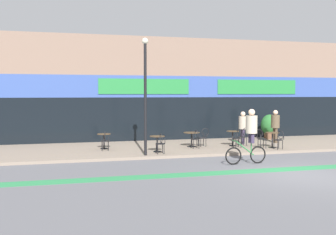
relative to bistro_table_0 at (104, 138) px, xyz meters
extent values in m
plane|color=#5B5B60|center=(5.92, -7.27, -0.63)|extent=(120.00, 120.00, 0.00)
cube|color=gray|center=(5.92, -0.02, -0.57)|extent=(40.00, 5.50, 0.12)
cube|color=#7F6656|center=(5.92, 4.73, 2.31)|extent=(40.00, 4.00, 5.88)
cube|color=black|center=(5.92, 2.76, 0.69)|extent=(38.80, 0.10, 2.40)
cube|color=#334C93|center=(5.92, 2.78, 2.49)|extent=(39.20, 0.14, 1.20)
cube|color=#237A38|center=(2.51, 2.71, 2.49)|extent=(5.06, 0.08, 0.84)
cube|color=#237A38|center=(9.33, 2.71, 2.49)|extent=(5.06, 0.08, 0.84)
cube|color=#2D844C|center=(5.92, -6.10, -0.62)|extent=(36.00, 0.70, 0.01)
cylinder|color=black|center=(0.00, 0.00, -0.50)|extent=(0.35, 0.35, 0.02)
cylinder|color=black|center=(0.00, 0.00, -0.16)|extent=(0.07, 0.07, 0.69)
cylinder|color=#4C3823|center=(0.00, 0.00, 0.20)|extent=(0.64, 0.64, 0.02)
cylinder|color=black|center=(2.21, -1.59, -0.50)|extent=(0.37, 0.37, 0.02)
cylinder|color=black|center=(2.21, -1.59, -0.16)|extent=(0.07, 0.07, 0.69)
cylinder|color=#4C3823|center=(2.21, -1.59, 0.20)|extent=(0.68, 0.68, 0.02)
cylinder|color=black|center=(4.24, -0.33, -0.50)|extent=(0.44, 0.44, 0.02)
cylinder|color=black|center=(4.24, -0.33, -0.17)|extent=(0.07, 0.07, 0.68)
cylinder|color=#4C3823|center=(4.24, -0.33, 0.19)|extent=(0.80, 0.80, 0.02)
cylinder|color=black|center=(6.29, -0.59, -0.50)|extent=(0.34, 0.34, 0.02)
cylinder|color=black|center=(6.29, -0.59, -0.14)|extent=(0.07, 0.07, 0.73)
cylinder|color=#4C3823|center=(6.29, -0.59, 0.23)|extent=(0.62, 0.62, 0.02)
cylinder|color=black|center=(7.91, -1.63, -0.50)|extent=(0.36, 0.36, 0.02)
cylinder|color=black|center=(7.91, -1.63, -0.15)|extent=(0.07, 0.07, 0.71)
cylinder|color=#4C3823|center=(7.91, -1.63, 0.22)|extent=(0.66, 0.66, 0.02)
cylinder|color=black|center=(0.00, -0.55, -0.07)|extent=(0.45, 0.45, 0.03)
cylinder|color=black|center=(-0.12, -0.39, -0.30)|extent=(0.03, 0.03, 0.42)
cylinder|color=black|center=(0.16, -0.43, -0.30)|extent=(0.03, 0.03, 0.42)
cylinder|color=black|center=(-0.16, -0.67, -0.30)|extent=(0.03, 0.03, 0.42)
cylinder|color=black|center=(0.12, -0.71, -0.30)|extent=(0.03, 0.03, 0.42)
torus|color=black|center=(-0.02, -0.72, 0.19)|extent=(0.08, 0.41, 0.41)
cylinder|color=black|center=(-0.19, -0.69, 0.06)|extent=(0.03, 0.03, 0.23)
cylinder|color=black|center=(0.15, -0.74, 0.06)|extent=(0.03, 0.03, 0.23)
cylinder|color=black|center=(2.21, -2.14, -0.07)|extent=(0.40, 0.40, 0.03)
cylinder|color=black|center=(2.07, -2.00, -0.30)|extent=(0.03, 0.03, 0.42)
cylinder|color=black|center=(2.35, -1.99, -0.30)|extent=(0.03, 0.03, 0.42)
cylinder|color=black|center=(2.07, -2.28, -0.30)|extent=(0.03, 0.03, 0.42)
cylinder|color=black|center=(2.35, -2.27, -0.30)|extent=(0.03, 0.03, 0.42)
torus|color=black|center=(2.21, -2.31, 0.19)|extent=(0.03, 0.41, 0.41)
cylinder|color=black|center=(2.04, -2.31, 0.06)|extent=(0.03, 0.03, 0.23)
cylinder|color=black|center=(2.38, -2.30, 0.06)|extent=(0.03, 0.03, 0.23)
cylinder|color=black|center=(4.24, -0.88, -0.07)|extent=(0.41, 0.41, 0.03)
cylinder|color=black|center=(4.09, -0.75, -0.30)|extent=(0.03, 0.03, 0.42)
cylinder|color=black|center=(4.37, -0.74, -0.30)|extent=(0.03, 0.03, 0.42)
cylinder|color=black|center=(4.10, -1.03, -0.30)|extent=(0.03, 0.03, 0.42)
cylinder|color=black|center=(4.38, -1.02, -0.30)|extent=(0.03, 0.03, 0.42)
torus|color=black|center=(4.24, -1.05, 0.19)|extent=(0.04, 0.41, 0.41)
cylinder|color=black|center=(4.07, -1.06, 0.06)|extent=(0.03, 0.03, 0.23)
cylinder|color=black|center=(4.41, -1.05, 0.06)|extent=(0.03, 0.03, 0.23)
cylinder|color=black|center=(4.79, -0.33, -0.07)|extent=(0.44, 0.44, 0.03)
cylinder|color=black|center=(4.66, -0.49, -0.30)|extent=(0.03, 0.03, 0.42)
cylinder|color=black|center=(4.64, -0.21, -0.30)|extent=(0.03, 0.03, 0.42)
cylinder|color=black|center=(4.94, -0.46, -0.30)|extent=(0.03, 0.03, 0.42)
cylinder|color=black|center=(4.91, -0.18, -0.30)|extent=(0.03, 0.03, 0.42)
torus|color=black|center=(4.96, -0.32, 0.19)|extent=(0.41, 0.07, 0.41)
cylinder|color=black|center=(4.97, -0.49, 0.06)|extent=(0.03, 0.03, 0.23)
cylinder|color=black|center=(4.94, -0.15, 0.06)|extent=(0.03, 0.03, 0.23)
cylinder|color=black|center=(6.29, -1.14, -0.07)|extent=(0.41, 0.41, 0.03)
cylinder|color=black|center=(6.15, -1.01, -0.30)|extent=(0.03, 0.03, 0.42)
cylinder|color=black|center=(6.43, -1.00, -0.30)|extent=(0.03, 0.03, 0.42)
cylinder|color=black|center=(6.16, -1.29, -0.30)|extent=(0.03, 0.03, 0.42)
cylinder|color=black|center=(6.44, -1.28, -0.30)|extent=(0.03, 0.03, 0.42)
torus|color=black|center=(6.30, -1.31, 0.19)|extent=(0.04, 0.41, 0.41)
cylinder|color=black|center=(6.13, -1.32, 0.06)|extent=(0.03, 0.03, 0.23)
cylinder|color=black|center=(6.47, -1.31, 0.06)|extent=(0.03, 0.03, 0.23)
cylinder|color=black|center=(6.84, -0.59, -0.07)|extent=(0.43, 0.43, 0.03)
cylinder|color=black|center=(6.71, -0.74, -0.30)|extent=(0.03, 0.03, 0.42)
cylinder|color=black|center=(6.70, -0.46, -0.30)|extent=(0.03, 0.03, 0.42)
cylinder|color=black|center=(6.99, -0.72, -0.30)|extent=(0.03, 0.03, 0.42)
cylinder|color=black|center=(6.97, -0.44, -0.30)|extent=(0.03, 0.03, 0.42)
torus|color=black|center=(7.01, -0.58, 0.19)|extent=(0.41, 0.06, 0.41)
cylinder|color=black|center=(7.03, -0.75, 0.06)|extent=(0.03, 0.03, 0.23)
cylinder|color=black|center=(7.00, -0.41, 0.06)|extent=(0.03, 0.03, 0.23)
cylinder|color=black|center=(7.91, -2.18, -0.07)|extent=(0.45, 0.45, 0.03)
cylinder|color=black|center=(7.75, -2.06, -0.30)|extent=(0.03, 0.03, 0.42)
cylinder|color=black|center=(8.03, -2.02, -0.30)|extent=(0.03, 0.03, 0.42)
cylinder|color=black|center=(7.79, -2.34, -0.30)|extent=(0.03, 0.03, 0.42)
cylinder|color=black|center=(8.07, -2.30, -0.30)|extent=(0.03, 0.03, 0.42)
torus|color=black|center=(7.94, -2.35, 0.19)|extent=(0.08, 0.41, 0.41)
cylinder|color=black|center=(7.77, -2.37, 0.06)|extent=(0.03, 0.03, 0.23)
cylinder|color=black|center=(8.10, -2.32, 0.06)|extent=(0.03, 0.03, 0.23)
cylinder|color=black|center=(7.36, -1.63, -0.07)|extent=(0.42, 0.42, 0.03)
cylinder|color=black|center=(7.51, -1.50, -0.30)|extent=(0.03, 0.03, 0.42)
cylinder|color=black|center=(7.49, -1.78, -0.30)|extent=(0.03, 0.03, 0.42)
cylinder|color=black|center=(7.23, -1.48, -0.30)|extent=(0.03, 0.03, 0.42)
cylinder|color=black|center=(7.21, -1.76, -0.30)|extent=(0.03, 0.03, 0.42)
torus|color=black|center=(7.19, -1.62, 0.19)|extent=(0.41, 0.05, 0.41)
cylinder|color=black|center=(7.20, -1.45, 0.06)|extent=(0.03, 0.03, 0.23)
cylinder|color=black|center=(7.18, -1.79, 0.06)|extent=(0.03, 0.03, 0.23)
cylinder|color=brown|center=(9.60, 1.67, -0.31)|extent=(0.62, 0.62, 0.40)
ellipsoid|color=#28662D|center=(9.60, 1.67, 0.31)|extent=(0.99, 0.99, 1.18)
cylinder|color=black|center=(1.51, -2.39, 1.85)|extent=(0.12, 0.12, 4.72)
sphere|color=beige|center=(1.51, -2.39, 4.29)|extent=(0.26, 0.26, 0.26)
torus|color=black|center=(4.47, -4.77, -0.29)|extent=(0.68, 0.08, 0.68)
torus|color=black|center=(5.52, -4.74, -0.29)|extent=(0.68, 0.08, 0.68)
cylinder|color=#2D753D|center=(4.94, -4.76, 0.00)|extent=(0.82, 0.07, 0.61)
cylinder|color=#2D753D|center=(5.23, -4.75, -0.05)|extent=(0.04, 0.04, 0.48)
cylinder|color=#2D753D|center=(4.52, -4.77, 0.29)|extent=(0.04, 0.48, 0.03)
cylinder|color=#382D47|center=(5.23, -4.83, 0.38)|extent=(0.16, 0.16, 0.38)
cylinder|color=#382D47|center=(5.22, -4.66, 0.38)|extent=(0.16, 0.16, 0.38)
cylinder|color=#B2A38E|center=(5.23, -4.75, 0.91)|extent=(0.46, 0.46, 0.69)
sphere|color=beige|center=(5.23, -4.75, 1.38)|extent=(0.26, 0.26, 0.26)
cylinder|color=#4C3D2D|center=(9.03, -0.04, -0.11)|extent=(0.17, 0.17, 0.79)
cylinder|color=#4C3D2D|center=(9.02, 0.13, -0.11)|extent=(0.17, 0.17, 0.79)
cylinder|color=brown|center=(9.03, 0.05, 0.63)|extent=(0.48, 0.48, 0.69)
sphere|color=beige|center=(9.03, 0.05, 1.10)|extent=(0.26, 0.26, 0.26)
cylinder|color=#382D47|center=(7.20, 0.09, -0.13)|extent=(0.17, 0.17, 0.76)
cylinder|color=#382D47|center=(7.22, 0.25, -0.13)|extent=(0.17, 0.17, 0.76)
cylinder|color=#B2A38E|center=(7.21, 0.17, 0.59)|extent=(0.48, 0.48, 0.66)
sphere|color=beige|center=(7.21, 0.17, 1.04)|extent=(0.25, 0.25, 0.25)
camera|label=1|loc=(-1.75, -18.58, 2.10)|focal=42.00mm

